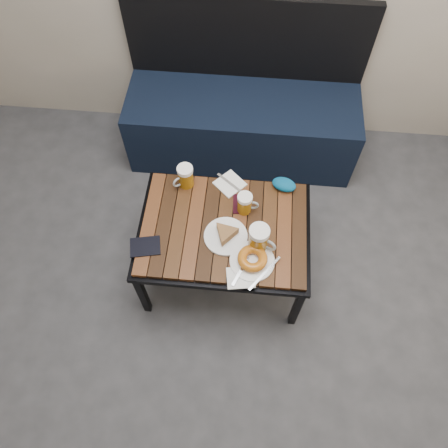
# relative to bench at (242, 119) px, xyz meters

# --- Properties ---
(ground) EXTENTS (4.00, 4.00, 0.00)m
(ground) POSITION_rel_bench_xyz_m (-0.24, -1.76, -0.27)
(ground) COLOR #2D2D30
(ground) RESTS_ON ground
(room_shell) EXTENTS (4.00, 4.00, 4.00)m
(room_shell) POSITION_rel_bench_xyz_m (-0.24, -1.26, 1.48)
(room_shell) COLOR gray
(room_shell) RESTS_ON ground
(bench) EXTENTS (1.40, 0.50, 0.95)m
(bench) POSITION_rel_bench_xyz_m (0.00, 0.00, 0.00)
(bench) COLOR black
(bench) RESTS_ON ground
(cafe_table) EXTENTS (0.84, 0.62, 0.47)m
(cafe_table) POSITION_rel_bench_xyz_m (-0.03, -0.91, 0.16)
(cafe_table) COLOR black
(cafe_table) RESTS_ON ground
(beer_mug_left) EXTENTS (0.12, 0.11, 0.13)m
(beer_mug_left) POSITION_rel_bench_xyz_m (-0.25, -0.67, 0.26)
(beer_mug_left) COLOR #8E5A0B
(beer_mug_left) RESTS_ON cafe_table
(beer_mug_centre) EXTENTS (0.11, 0.07, 0.12)m
(beer_mug_centre) POSITION_rel_bench_xyz_m (0.06, -0.80, 0.26)
(beer_mug_centre) COLOR #8E5A0B
(beer_mug_centre) RESTS_ON cafe_table
(beer_mug_right) EXTENTS (0.15, 0.12, 0.15)m
(beer_mug_right) POSITION_rel_bench_xyz_m (0.14, -1.00, 0.28)
(beer_mug_right) COLOR #8E5A0B
(beer_mug_right) RESTS_ON cafe_table
(plate_pie) EXTENTS (0.21, 0.21, 0.06)m
(plate_pie) POSITION_rel_bench_xyz_m (-0.02, -0.96, 0.22)
(plate_pie) COLOR white
(plate_pie) RESTS_ON cafe_table
(plate_bagel) EXTENTS (0.23, 0.25, 0.06)m
(plate_bagel) POSITION_rel_bench_xyz_m (0.11, -1.08, 0.22)
(plate_bagel) COLOR white
(plate_bagel) RESTS_ON cafe_table
(napkin_left) EXTENTS (0.18, 0.18, 0.01)m
(napkin_left) POSITION_rel_bench_xyz_m (-0.03, -0.65, 0.20)
(napkin_left) COLOR white
(napkin_left) RESTS_ON cafe_table
(napkin_right) EXTENTS (0.14, 0.12, 0.01)m
(napkin_right) POSITION_rel_bench_xyz_m (0.07, -1.17, 0.20)
(napkin_right) COLOR white
(napkin_right) RESTS_ON cafe_table
(passport_navy) EXTENTS (0.16, 0.13, 0.01)m
(passport_navy) POSITION_rel_bench_xyz_m (-0.39, -1.05, 0.20)
(passport_navy) COLOR black
(passport_navy) RESTS_ON cafe_table
(passport_burgundy) EXTENTS (0.09, 0.12, 0.01)m
(passport_burgundy) POSITION_rel_bench_xyz_m (0.04, -0.77, 0.20)
(passport_burgundy) COLOR black
(passport_burgundy) RESTS_ON cafe_table
(knit_pouch) EXTENTS (0.14, 0.11, 0.05)m
(knit_pouch) POSITION_rel_bench_xyz_m (0.25, -0.65, 0.23)
(knit_pouch) COLOR navy
(knit_pouch) RESTS_ON cafe_table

